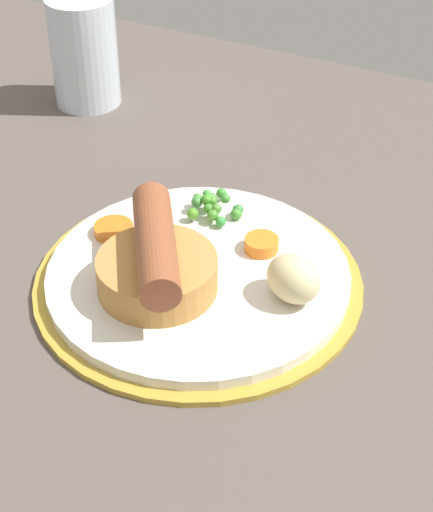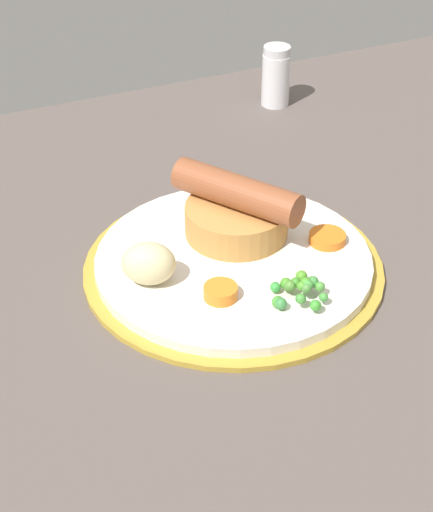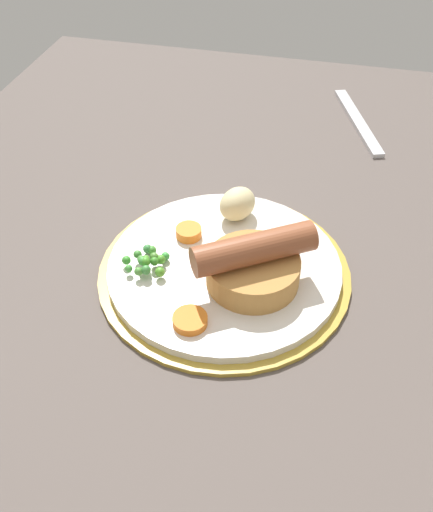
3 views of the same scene
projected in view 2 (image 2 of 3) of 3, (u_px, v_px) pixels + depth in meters
dining_table at (263, 294)px, 72.72cm from camera, size 110.00×80.00×3.00cm
dinner_plate at (233, 265)px, 72.62cm from camera, size 25.51×25.51×1.40cm
sausage_pudding at (232, 212)px, 73.60cm from camera, size 9.00×11.49×5.69cm
pea_pile at (299, 289)px, 67.01cm from camera, size 4.56×4.69×1.80cm
potato_chunk_0 at (149, 263)px, 68.34cm from camera, size 5.48×5.07×3.54cm
carrot_slice_0 at (221, 292)px, 67.32cm from camera, size 3.53×3.53×1.06cm
carrot_slice_1 at (327, 238)px, 73.72cm from camera, size 4.52×4.52×0.80cm
salt_shaker at (276, 76)px, 97.45cm from camera, size 3.22×3.22×6.98cm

